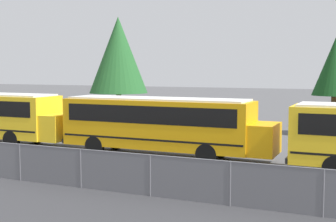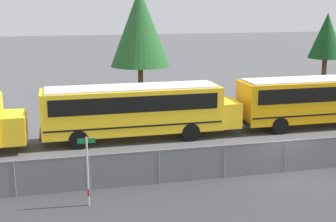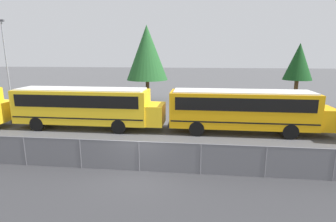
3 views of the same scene
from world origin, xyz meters
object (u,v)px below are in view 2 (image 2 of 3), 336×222
at_px(street_sign, 88,170).
at_px(tree_2, 327,36).
at_px(tree_1, 140,27).
at_px(school_bus_2, 322,98).
at_px(school_bus_1, 137,108).

distance_m(street_sign, tree_2, 32.13).
relative_size(street_sign, tree_1, 0.31).
xyz_separation_m(tree_1, tree_2, (17.64, 0.05, -1.02)).
bearing_deg(tree_1, tree_2, 0.17).
xyz_separation_m(school_bus_2, tree_1, (-9.73, 12.42, 4.03)).
xyz_separation_m(street_sign, tree_1, (6.08, 21.34, 4.43)).
bearing_deg(tree_1, school_bus_1, -101.49).
distance_m(school_bus_1, tree_2, 23.98).
height_order(school_bus_1, tree_1, tree_1).
bearing_deg(street_sign, tree_2, 42.06).
bearing_deg(street_sign, tree_1, 74.11).
relative_size(school_bus_2, tree_1, 1.28).
height_order(street_sign, tree_2, tree_2).
xyz_separation_m(street_sign, tree_2, (23.72, 21.40, 3.41)).
bearing_deg(street_sign, school_bus_2, 29.46).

